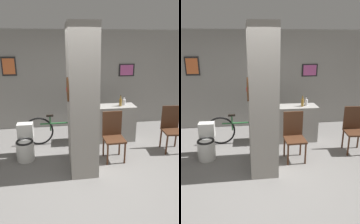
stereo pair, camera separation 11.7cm
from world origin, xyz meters
TOP-DOWN VIEW (x-y plane):
  - ground_plane at (0.00, 0.00)m, footprint 14.00×14.00m
  - wall_back at (-0.00, 2.63)m, footprint 8.00×0.09m
  - pillar_center at (0.01, 0.47)m, footprint 0.51×0.94m
  - counter_shelf at (0.69, 1.52)m, footprint 1.40×0.44m
  - toilet at (-1.11, 0.90)m, footprint 0.35×0.51m
  - chair_near_pillar at (0.66, 0.66)m, footprint 0.41×0.41m
  - chair_by_doorway at (2.02, 0.85)m, footprint 0.44×0.44m
  - bicycle at (-0.34, 1.49)m, footprint 1.75×0.42m
  - bottle_tall at (1.03, 1.47)m, footprint 0.06×0.06m
  - bottle_short at (1.14, 1.55)m, footprint 0.08×0.08m

SIDE VIEW (x-z plane):
  - ground_plane at x=0.00m, z-range 0.00..0.00m
  - toilet at x=-1.11m, z-range -0.05..0.65m
  - bicycle at x=-0.34m, z-range -0.01..0.71m
  - counter_shelf at x=0.69m, z-range 0.00..0.86m
  - chair_near_pillar at x=0.66m, z-range 0.04..1.02m
  - chair_by_doorway at x=2.02m, z-range 0.04..1.02m
  - bottle_short at x=1.14m, z-range 0.83..1.06m
  - bottle_tall at x=1.03m, z-range 0.83..1.10m
  - pillar_center at x=0.01m, z-range 0.00..2.60m
  - wall_back at x=0.00m, z-range 0.00..2.60m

